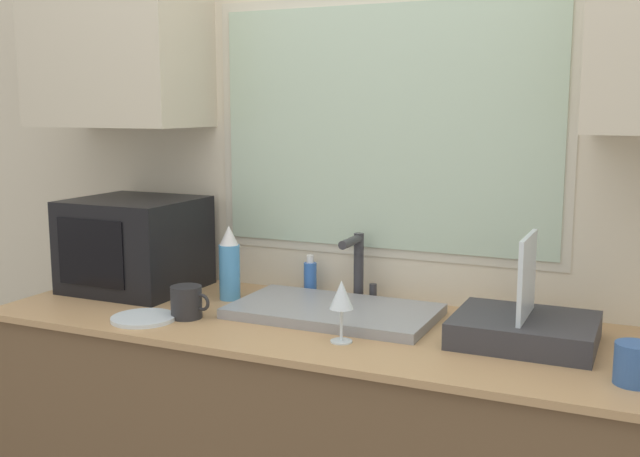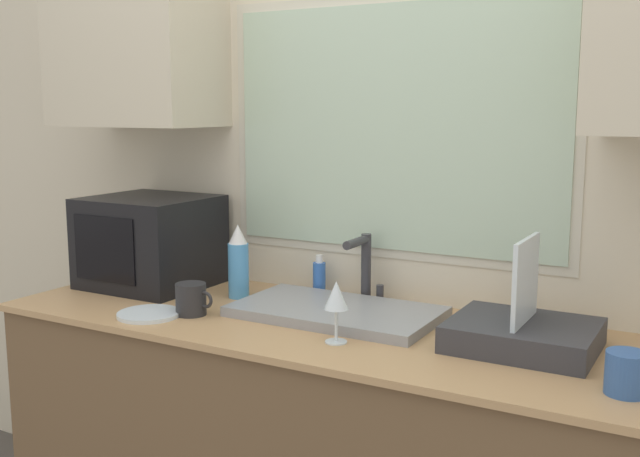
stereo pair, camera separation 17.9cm
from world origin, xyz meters
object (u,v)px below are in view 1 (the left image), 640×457
dish_rack (525,326)px  microwave (135,244)px  wine_glass (341,297)px  mug_near_sink (187,302)px  faucet (358,263)px  spray_bottle (229,264)px  soap_bottle (310,277)px

dish_rack → microwave: bearing=177.3°
dish_rack → wine_glass: bearing=-156.3°
microwave → mug_near_sink: size_ratio=3.18×
faucet → wine_glass: (0.11, -0.40, -0.01)m
faucet → microwave: 0.77m
microwave → mug_near_sink: bearing=-32.4°
spray_bottle → wine_glass: 0.57m
spray_bottle → soap_bottle: bearing=37.0°
faucet → soap_bottle: (-0.18, 0.02, -0.07)m
microwave → spray_bottle: (0.37, 0.01, -0.04)m
microwave → soap_bottle: size_ratio=3.00×
dish_rack → wine_glass: 0.49m
microwave → dish_rack: 1.32m
microwave → dish_rack: (1.32, -0.06, -0.11)m
mug_near_sink → wine_glass: (0.51, -0.02, 0.07)m
microwave → mug_near_sink: 0.45m
dish_rack → mug_near_sink: 0.96m
spray_bottle → mug_near_sink: bearing=-90.4°
soap_bottle → mug_near_sink: (-0.21, -0.40, -0.01)m
faucet → wine_glass: size_ratio=1.32×
spray_bottle → soap_bottle: spray_bottle is taller
faucet → wine_glass: faucet is taller
microwave → dish_rack: microwave is taller
faucet → soap_bottle: bearing=172.7°
spray_bottle → wine_glass: size_ratio=1.45×
wine_glass → soap_bottle: bearing=124.4°
dish_rack → soap_bottle: (-0.73, 0.23, 0.01)m
faucet → soap_bottle: faucet is taller
spray_bottle → wine_glass: spray_bottle is taller
faucet → dish_rack: (0.56, -0.21, -0.08)m
spray_bottle → mug_near_sink: spray_bottle is taller
spray_bottle → soap_bottle: 0.27m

